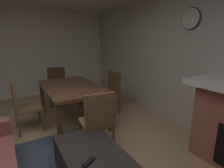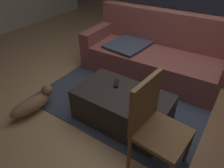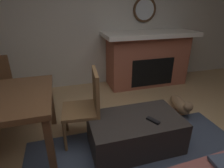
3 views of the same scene
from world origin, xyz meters
name	(u,v)px [view 3 (image 3 of 3)]	position (x,y,z in m)	size (l,w,h in m)	color
wall_back_fireplace_side	(93,23)	(0.00, -2.71, 1.26)	(8.26, 0.12, 2.52)	beige
fireplace	(147,58)	(-1.06, -2.34, 0.56)	(1.88, 0.76, 1.11)	#9E5642
round_wall_mirror	(145,10)	(-1.06, -2.62, 1.51)	(0.50, 0.05, 0.50)	#4C331E
ottoman_coffee_table	(135,132)	(-0.07, -0.57, 0.21)	(1.08, 0.63, 0.41)	#2D2826
tv_remote	(153,120)	(-0.23, -0.46, 0.43)	(0.05, 0.16, 0.02)	black
dining_chair_west	(87,103)	(0.44, -0.89, 0.52)	(0.48, 0.48, 0.93)	brown
small_dog	(181,104)	(-1.06, -1.07, 0.16)	(0.27, 0.60, 0.26)	#8C6B4C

